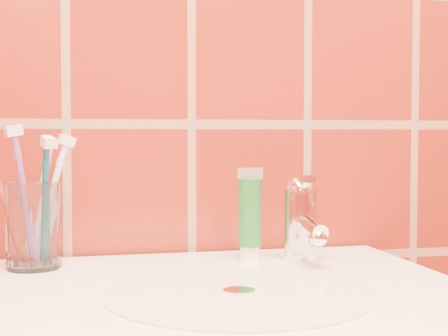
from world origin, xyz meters
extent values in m
cylinder|color=silver|center=(0.00, 0.91, 0.85)|extent=(0.30, 0.30, 0.00)
cylinder|color=white|center=(0.00, 0.91, 0.85)|extent=(0.04, 0.04, 0.00)
cylinder|color=white|center=(-0.23, 1.11, 0.91)|extent=(0.09, 0.09, 0.11)
cylinder|color=white|center=(0.07, 1.11, 0.86)|extent=(0.03, 0.03, 0.02)
cylinder|color=#155B1D|center=(0.07, 1.11, 0.92)|extent=(0.03, 0.03, 0.10)
cube|color=beige|center=(0.07, 1.11, 0.97)|extent=(0.04, 0.00, 0.02)
cylinder|color=white|center=(0.14, 1.09, 0.90)|extent=(0.05, 0.05, 0.09)
sphere|color=white|center=(0.14, 1.09, 0.94)|extent=(0.05, 0.05, 0.05)
cylinder|color=white|center=(0.14, 1.06, 0.91)|extent=(0.02, 0.09, 0.03)
cube|color=white|center=(0.14, 1.08, 0.96)|extent=(0.02, 0.06, 0.01)
camera|label=1|loc=(-0.18, 0.19, 1.03)|focal=55.00mm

